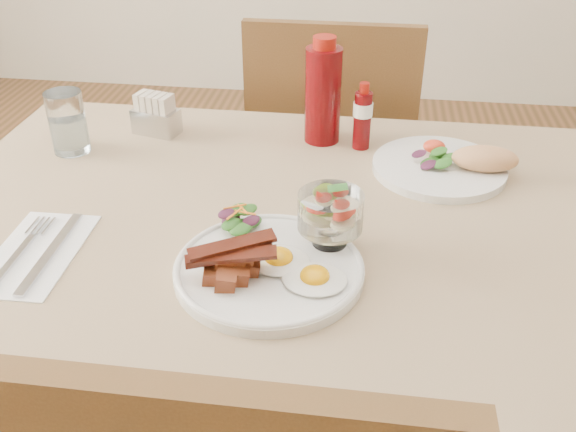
{
  "coord_description": "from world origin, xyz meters",
  "views": [
    {
      "loc": [
        0.09,
        -0.91,
        1.33
      ],
      "look_at": [
        -0.02,
        -0.1,
        0.82
      ],
      "focal_mm": 40.0,
      "sensor_mm": 36.0,
      "label": 1
    }
  ],
  "objects_px": {
    "chair_far": "(331,160)",
    "hot_sauce_bottle": "(362,117)",
    "second_plate": "(450,164)",
    "main_plate": "(269,270)",
    "fruit_cup": "(331,212)",
    "ketchup_bottle": "(323,93)",
    "sugar_caddy": "(156,116)",
    "table": "(304,261)",
    "water_glass": "(68,126)"
  },
  "relations": [
    {
      "from": "table",
      "to": "main_plate",
      "type": "bearing_deg",
      "value": -102.52
    },
    {
      "from": "chair_far",
      "to": "ketchup_bottle",
      "type": "xyz_separation_m",
      "value": [
        -0.0,
        -0.35,
        0.33
      ]
    },
    {
      "from": "sugar_caddy",
      "to": "chair_far",
      "type": "bearing_deg",
      "value": 60.88
    },
    {
      "from": "chair_far",
      "to": "sugar_caddy",
      "type": "distance_m",
      "value": 0.57
    },
    {
      "from": "second_plate",
      "to": "ketchup_bottle",
      "type": "height_order",
      "value": "ketchup_bottle"
    },
    {
      "from": "table",
      "to": "ketchup_bottle",
      "type": "height_order",
      "value": "ketchup_bottle"
    },
    {
      "from": "main_plate",
      "to": "fruit_cup",
      "type": "height_order",
      "value": "fruit_cup"
    },
    {
      "from": "chair_far",
      "to": "hot_sauce_bottle",
      "type": "distance_m",
      "value": 0.48
    },
    {
      "from": "chair_far",
      "to": "ketchup_bottle",
      "type": "relative_size",
      "value": 4.29
    },
    {
      "from": "hot_sauce_bottle",
      "to": "second_plate",
      "type": "bearing_deg",
      "value": -26.66
    },
    {
      "from": "main_plate",
      "to": "water_glass",
      "type": "relative_size",
      "value": 2.26
    },
    {
      "from": "water_glass",
      "to": "second_plate",
      "type": "bearing_deg",
      "value": 0.62
    },
    {
      "from": "chair_far",
      "to": "water_glass",
      "type": "xyz_separation_m",
      "value": [
        -0.49,
        -0.47,
        0.28
      ]
    },
    {
      "from": "main_plate",
      "to": "sugar_caddy",
      "type": "bearing_deg",
      "value": 124.47
    },
    {
      "from": "second_plate",
      "to": "hot_sauce_bottle",
      "type": "xyz_separation_m",
      "value": [
        -0.17,
        0.09,
        0.05
      ]
    },
    {
      "from": "chair_far",
      "to": "table",
      "type": "bearing_deg",
      "value": -90.0
    },
    {
      "from": "chair_far",
      "to": "main_plate",
      "type": "relative_size",
      "value": 3.32
    },
    {
      "from": "second_plate",
      "to": "water_glass",
      "type": "xyz_separation_m",
      "value": [
        -0.75,
        -0.01,
        0.04
      ]
    },
    {
      "from": "table",
      "to": "main_plate",
      "type": "height_order",
      "value": "main_plate"
    },
    {
      "from": "ketchup_bottle",
      "to": "second_plate",
      "type": "bearing_deg",
      "value": -23.68
    },
    {
      "from": "fruit_cup",
      "to": "second_plate",
      "type": "bearing_deg",
      "value": 54.72
    },
    {
      "from": "chair_far",
      "to": "hot_sauce_bottle",
      "type": "xyz_separation_m",
      "value": [
        0.08,
        -0.38,
        0.29
      ]
    },
    {
      "from": "table",
      "to": "main_plate",
      "type": "distance_m",
      "value": 0.19
    },
    {
      "from": "chair_far",
      "to": "sugar_caddy",
      "type": "relative_size",
      "value": 8.88
    },
    {
      "from": "hot_sauce_bottle",
      "to": "main_plate",
      "type": "bearing_deg",
      "value": -104.64
    },
    {
      "from": "fruit_cup",
      "to": "water_glass",
      "type": "distance_m",
      "value": 0.61
    },
    {
      "from": "fruit_cup",
      "to": "water_glass",
      "type": "bearing_deg",
      "value": 152.54
    },
    {
      "from": "table",
      "to": "main_plate",
      "type": "xyz_separation_m",
      "value": [
        -0.04,
        -0.16,
        0.1
      ]
    },
    {
      "from": "fruit_cup",
      "to": "second_plate",
      "type": "relative_size",
      "value": 0.37
    },
    {
      "from": "ketchup_bottle",
      "to": "hot_sauce_bottle",
      "type": "height_order",
      "value": "ketchup_bottle"
    },
    {
      "from": "hot_sauce_bottle",
      "to": "water_glass",
      "type": "relative_size",
      "value": 1.11
    },
    {
      "from": "table",
      "to": "hot_sauce_bottle",
      "type": "xyz_separation_m",
      "value": [
        0.08,
        0.29,
        0.16
      ]
    },
    {
      "from": "second_plate",
      "to": "water_glass",
      "type": "distance_m",
      "value": 0.75
    },
    {
      "from": "second_plate",
      "to": "fruit_cup",
      "type": "bearing_deg",
      "value": -125.28
    },
    {
      "from": "fruit_cup",
      "to": "sugar_caddy",
      "type": "bearing_deg",
      "value": 135.77
    },
    {
      "from": "fruit_cup",
      "to": "second_plate",
      "type": "height_order",
      "value": "fruit_cup"
    },
    {
      "from": "main_plate",
      "to": "hot_sauce_bottle",
      "type": "bearing_deg",
      "value": 75.36
    },
    {
      "from": "second_plate",
      "to": "table",
      "type": "bearing_deg",
      "value": -141.42
    },
    {
      "from": "second_plate",
      "to": "chair_far",
      "type": "bearing_deg",
      "value": 118.6
    },
    {
      "from": "main_plate",
      "to": "hot_sauce_bottle",
      "type": "height_order",
      "value": "hot_sauce_bottle"
    },
    {
      "from": "main_plate",
      "to": "water_glass",
      "type": "xyz_separation_m",
      "value": [
        -0.46,
        0.35,
        0.05
      ]
    },
    {
      "from": "fruit_cup",
      "to": "hot_sauce_bottle",
      "type": "distance_m",
      "value": 0.38
    },
    {
      "from": "second_plate",
      "to": "sugar_caddy",
      "type": "height_order",
      "value": "sugar_caddy"
    },
    {
      "from": "chair_far",
      "to": "hot_sauce_bottle",
      "type": "height_order",
      "value": "chair_far"
    },
    {
      "from": "main_plate",
      "to": "ketchup_bottle",
      "type": "distance_m",
      "value": 0.48
    },
    {
      "from": "ketchup_bottle",
      "to": "sugar_caddy",
      "type": "relative_size",
      "value": 2.07
    },
    {
      "from": "second_plate",
      "to": "ketchup_bottle",
      "type": "bearing_deg",
      "value": 156.32
    },
    {
      "from": "hot_sauce_bottle",
      "to": "chair_far",
      "type": "bearing_deg",
      "value": 102.17
    },
    {
      "from": "hot_sauce_bottle",
      "to": "sugar_caddy",
      "type": "relative_size",
      "value": 1.31
    },
    {
      "from": "fruit_cup",
      "to": "sugar_caddy",
      "type": "relative_size",
      "value": 0.96
    }
  ]
}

